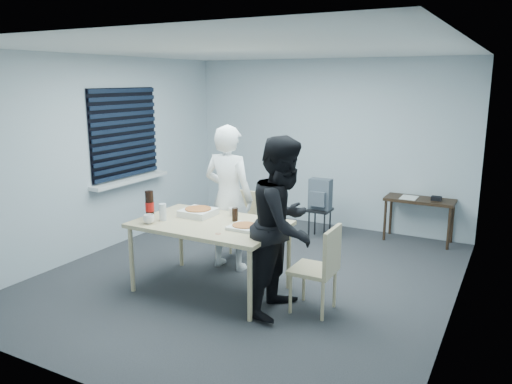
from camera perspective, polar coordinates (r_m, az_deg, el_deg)
The scene contains 19 objects.
room at distance 7.25m, azimuth -14.58°, elevation 5.65°, with size 5.00×5.00×5.00m.
dining_table at distance 5.44m, azimuth -5.26°, elevation -4.07°, with size 1.60×1.01×0.78m.
chair_far at distance 6.45m, azimuth -2.06°, elevation -3.22°, with size 0.42×0.42×0.89m.
chair_right at distance 5.00m, azimuth 7.51°, elevation -8.12°, with size 0.42×0.42×0.89m.
person_white at distance 6.04m, azimuth -3.15°, elevation -0.68°, with size 0.65×0.42×1.77m, color white.
person_black at distance 4.90m, azimuth 3.20°, elevation -3.88°, with size 0.86×0.47×1.77m, color black.
side_table at distance 7.46m, azimuth 18.20°, elevation -1.31°, with size 0.95×0.42×0.63m.
stool at distance 7.36m, azimuth 7.29°, elevation -2.74°, with size 0.32×0.32×0.44m.
backpack at distance 7.27m, azimuth 7.33°, elevation -0.28°, with size 0.32×0.23×0.44m.
pizza_box_a at distance 5.69m, azimuth -6.62°, elevation -2.29°, with size 0.35×0.35×0.09m.
pizza_box_b at distance 5.18m, azimuth -1.35°, elevation -3.98°, with size 0.29×0.29×0.04m.
mug_a at distance 5.47m, azimuth -12.14°, elevation -3.04°, with size 0.12×0.12×0.10m, color white.
mug_b at distance 5.65m, azimuth -2.69°, elevation -2.27°, with size 0.10×0.10×0.09m, color white.
cola_glass at distance 5.43m, azimuth -2.42°, elevation -2.59°, with size 0.07×0.07×0.15m, color black.
soda_bottle at distance 5.64m, azimuth -12.06°, elevation -1.50°, with size 0.10×0.10×0.31m.
plastic_cups at distance 5.54m, azimuth -10.62°, elevation -2.27°, with size 0.08×0.08×0.19m, color silver.
rubber_band at distance 5.01m, azimuth -4.36°, elevation -4.79°, with size 0.05×0.05×0.00m, color red.
papers at distance 7.45m, azimuth 17.08°, elevation -0.61°, with size 0.22×0.30×0.01m, color white.
black_box at distance 7.40m, azimuth 19.92°, elevation -0.69°, with size 0.14×0.10×0.06m, color black.
Camera 1 is at (2.71, -4.88, 2.29)m, focal length 35.00 mm.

